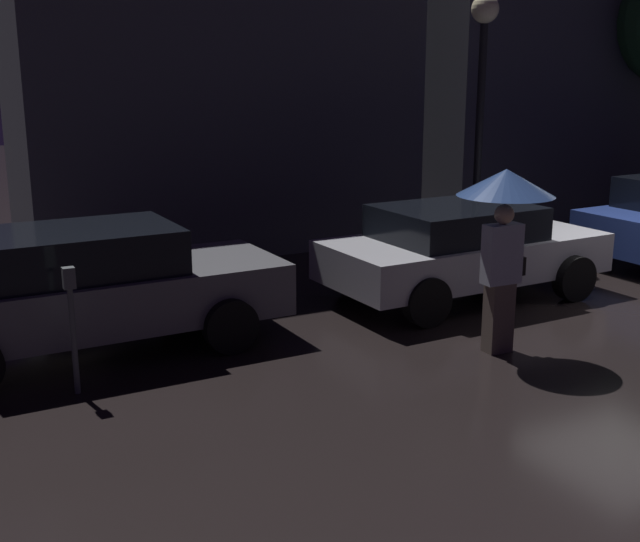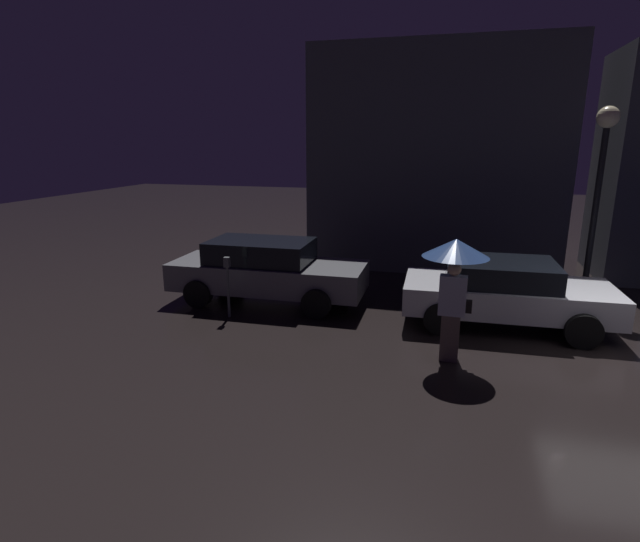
{
  "view_description": "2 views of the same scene",
  "coord_description": "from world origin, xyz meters",
  "px_view_note": "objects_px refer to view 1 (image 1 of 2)",
  "views": [
    {
      "loc": [
        -9.2,
        -7.82,
        3.28
      ],
      "look_at": [
        -4.89,
        0.44,
        0.92
      ],
      "focal_mm": 45.0,
      "sensor_mm": 36.0,
      "label": 1
    },
    {
      "loc": [
        -3.2,
        -9.24,
        3.77
      ],
      "look_at": [
        -5.79,
        0.31,
        1.17
      ],
      "focal_mm": 28.0,
      "sensor_mm": 36.0,
      "label": 2
    }
  ],
  "objects_px": {
    "street_lamp_near": "(482,66)",
    "pedestrian_with_umbrella": "(505,208)",
    "parked_car_silver": "(462,248)",
    "parking_meter": "(72,317)",
    "parked_car_grey": "(86,287)"
  },
  "relations": [
    {
      "from": "parked_car_silver",
      "to": "pedestrian_with_umbrella",
      "type": "distance_m",
      "value": 2.56
    },
    {
      "from": "street_lamp_near",
      "to": "pedestrian_with_umbrella",
      "type": "bearing_deg",
      "value": -125.21
    },
    {
      "from": "parked_car_silver",
      "to": "parking_meter",
      "type": "relative_size",
      "value": 3.14
    },
    {
      "from": "parked_car_silver",
      "to": "pedestrian_with_umbrella",
      "type": "bearing_deg",
      "value": -118.6
    },
    {
      "from": "pedestrian_with_umbrella",
      "to": "street_lamp_near",
      "type": "bearing_deg",
      "value": -123.43
    },
    {
      "from": "pedestrian_with_umbrella",
      "to": "street_lamp_near",
      "type": "xyz_separation_m",
      "value": [
        3.09,
        4.37,
        1.59
      ]
    },
    {
      "from": "pedestrian_with_umbrella",
      "to": "street_lamp_near",
      "type": "relative_size",
      "value": 0.48
    },
    {
      "from": "parked_car_grey",
      "to": "street_lamp_near",
      "type": "distance_m",
      "value": 8.08
    },
    {
      "from": "parked_car_silver",
      "to": "parking_meter",
      "type": "xyz_separation_m",
      "value": [
        -5.76,
        -1.09,
        0.1
      ]
    },
    {
      "from": "parked_car_silver",
      "to": "parked_car_grey",
      "type": "bearing_deg",
      "value": 176.08
    },
    {
      "from": "pedestrian_with_umbrella",
      "to": "street_lamp_near",
      "type": "distance_m",
      "value": 5.59
    },
    {
      "from": "street_lamp_near",
      "to": "parked_car_grey",
      "type": "bearing_deg",
      "value": -164.22
    },
    {
      "from": "parking_meter",
      "to": "street_lamp_near",
      "type": "relative_size",
      "value": 0.3
    },
    {
      "from": "parked_car_grey",
      "to": "pedestrian_with_umbrella",
      "type": "height_order",
      "value": "pedestrian_with_umbrella"
    },
    {
      "from": "pedestrian_with_umbrella",
      "to": "parking_meter",
      "type": "height_order",
      "value": "pedestrian_with_umbrella"
    }
  ]
}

